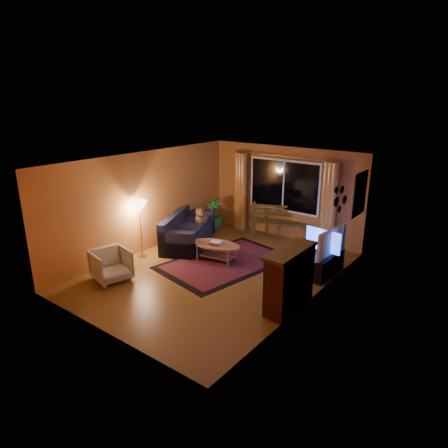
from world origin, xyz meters
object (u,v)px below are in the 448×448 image
Objects in this scene: sofa at (188,229)px; armchair at (111,264)px; bench at (279,231)px; tv_console at (325,264)px; floor_lamp at (141,229)px; coffee_table at (216,252)px.

sofa is 2.58m from armchair.
bench is 4.66m from armchair.
bench is 2.36m from tv_console.
bench is 0.79× the size of sofa.
armchair is 0.65× the size of tv_console.
armchair is 0.53× the size of floor_lamp.
sofa is at bearing -171.22° from tv_console.
sofa is at bearing -156.57° from bench.
armchair is 0.63× the size of coffee_table.
floor_lamp reaches higher than tv_console.
floor_lamp is at bearing -146.94° from bench.
tv_console is (3.64, 0.46, -0.18)m from sofa.
armchair is at bearing -137.64° from tv_console.
tv_console is at bearing -58.29° from bench.
armchair is 2.46m from coffee_table.
sofa is 1.34m from coffee_table.
floor_lamp is at bearing -151.18° from coffee_table.
floor_lamp is 1.91m from coffee_table.
sofa is (-1.71, -1.81, 0.18)m from bench.
floor_lamp is at bearing -130.10° from sofa.
armchair is (0.12, -2.57, -0.05)m from sofa.
coffee_table is at bearing 28.82° from floor_lamp.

